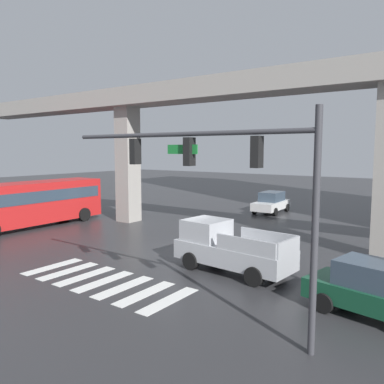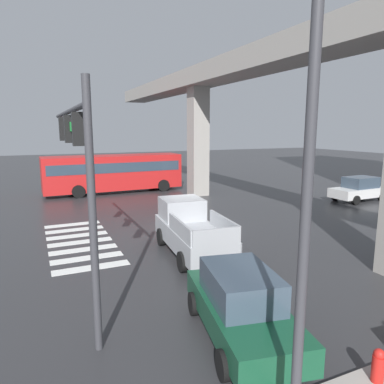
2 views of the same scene
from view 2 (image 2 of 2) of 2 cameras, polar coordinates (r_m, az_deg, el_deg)
ground_plane at (r=18.41m, az=-0.59°, el=-5.92°), size 120.00×120.00×0.00m
crosswalk_stripes at (r=17.08m, az=-17.48°, el=-7.67°), size 7.15×2.80×0.01m
elevated_overpass at (r=20.14m, az=11.87°, el=18.26°), size 52.45×2.36×9.34m
pickup_truck at (r=14.76m, az=-0.30°, el=-6.00°), size 5.25×2.43×2.08m
city_bus at (r=29.26m, az=-12.41°, el=3.29°), size 2.95×10.85×2.99m
sedan_white at (r=27.92m, az=25.27°, el=0.43°), size 2.09×4.37×1.72m
sedan_dark_green at (r=9.19m, az=7.86°, el=-17.45°), size 4.56×2.56×1.72m
traffic_signal_mast at (r=10.53m, az=-18.23°, el=6.72°), size 8.69×0.32×6.20m
street_lamp_near_corner at (r=5.21m, az=18.18°, el=3.74°), size 0.44×0.70×7.24m
fire_hydrant at (r=8.64m, az=27.65°, el=-23.78°), size 0.24×0.24×0.85m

